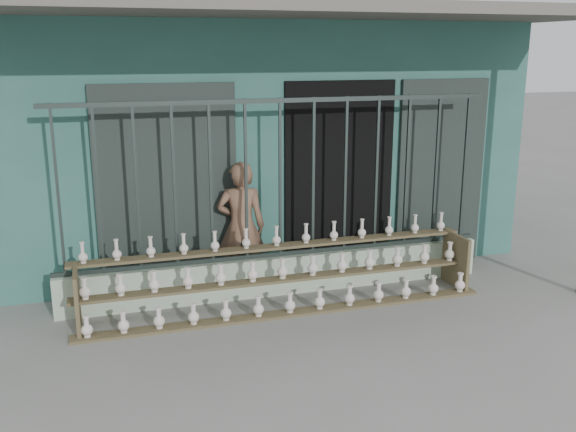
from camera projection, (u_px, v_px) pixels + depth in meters
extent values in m
plane|color=slate|center=(318.00, 339.00, 6.30)|extent=(60.00, 60.00, 0.00)
cube|color=#2C5E55|center=(225.00, 126.00, 9.87)|extent=(7.00, 5.00, 3.20)
cube|color=black|center=(338.00, 179.00, 7.93)|extent=(1.40, 0.12, 2.40)
cube|color=black|center=(167.00, 190.00, 7.30)|extent=(1.60, 0.08, 2.40)
cube|color=black|center=(440.00, 173.00, 8.29)|extent=(1.20, 0.08, 2.40)
cube|color=#59544C|center=(282.00, 10.00, 6.61)|extent=(7.40, 2.00, 0.12)
cube|color=#ABC3A7|center=(280.00, 274.00, 7.44)|extent=(5.00, 0.20, 0.45)
cube|color=#283330|center=(58.00, 193.00, 6.49)|extent=(0.03, 0.03, 1.80)
cube|color=#283330|center=(98.00, 190.00, 6.60)|extent=(0.03, 0.03, 1.80)
cube|color=#283330|center=(137.00, 188.00, 6.71)|extent=(0.03, 0.03, 1.80)
cube|color=#283330|center=(174.00, 186.00, 6.83)|extent=(0.03, 0.03, 1.80)
cube|color=#283330|center=(211.00, 183.00, 6.94)|extent=(0.03, 0.03, 1.80)
cube|color=#283330|center=(246.00, 181.00, 7.05)|extent=(0.03, 0.03, 1.80)
cube|color=#283330|center=(280.00, 179.00, 7.16)|extent=(0.03, 0.03, 1.80)
cube|color=#283330|center=(313.00, 177.00, 7.27)|extent=(0.03, 0.03, 1.80)
cube|color=#283330|center=(345.00, 175.00, 7.38)|extent=(0.03, 0.03, 1.80)
cube|color=#283330|center=(376.00, 173.00, 7.49)|extent=(0.03, 0.03, 1.80)
cube|color=#283330|center=(407.00, 172.00, 7.60)|extent=(0.03, 0.03, 1.80)
cube|color=#283330|center=(436.00, 170.00, 7.72)|extent=(0.03, 0.03, 1.80)
cube|color=#283330|center=(465.00, 168.00, 7.83)|extent=(0.03, 0.03, 1.80)
cube|color=#283330|center=(280.00, 100.00, 6.94)|extent=(5.00, 0.04, 0.05)
cube|color=#283330|center=(280.00, 254.00, 7.38)|extent=(5.00, 0.04, 0.05)
cube|color=brown|center=(290.00, 313.00, 6.87)|extent=(4.50, 0.18, 0.03)
cube|color=brown|center=(283.00, 279.00, 7.03)|extent=(4.50, 0.18, 0.03)
cube|color=brown|center=(276.00, 247.00, 7.18)|extent=(4.50, 0.18, 0.03)
cube|color=brown|center=(77.00, 301.00, 6.41)|extent=(0.04, 0.55, 0.64)
cube|color=brown|center=(456.00, 260.00, 7.64)|extent=(0.04, 0.55, 0.64)
imported|color=brown|center=(241.00, 226.00, 7.43)|extent=(0.63, 0.49, 1.53)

